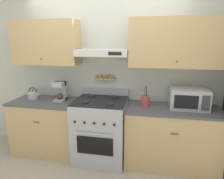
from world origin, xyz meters
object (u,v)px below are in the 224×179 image
(stove_range, at_px, (101,130))
(microwave, at_px, (188,98))
(tea_kettle, at_px, (33,95))
(utensil_crock, at_px, (146,100))
(coffee_maker, at_px, (61,91))

(stove_range, relative_size, microwave, 2.07)
(tea_kettle, relative_size, microwave, 0.43)
(microwave, distance_m, utensil_crock, 0.61)
(stove_range, relative_size, coffee_maker, 3.49)
(coffee_maker, bearing_deg, microwave, -0.33)
(coffee_maker, height_order, utensil_crock, coffee_maker)
(tea_kettle, bearing_deg, microwave, 0.42)
(microwave, height_order, utensil_crock, utensil_crock)
(stove_range, relative_size, utensil_crock, 3.53)
(stove_range, xyz_separation_m, microwave, (1.27, 0.11, 0.55))
(microwave, relative_size, utensil_crock, 1.71)
(stove_range, xyz_separation_m, utensil_crock, (0.67, 0.09, 0.49))
(tea_kettle, xyz_separation_m, microwave, (2.45, 0.02, 0.07))
(coffee_maker, bearing_deg, tea_kettle, -176.51)
(tea_kettle, xyz_separation_m, coffee_maker, (0.48, 0.03, 0.08))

